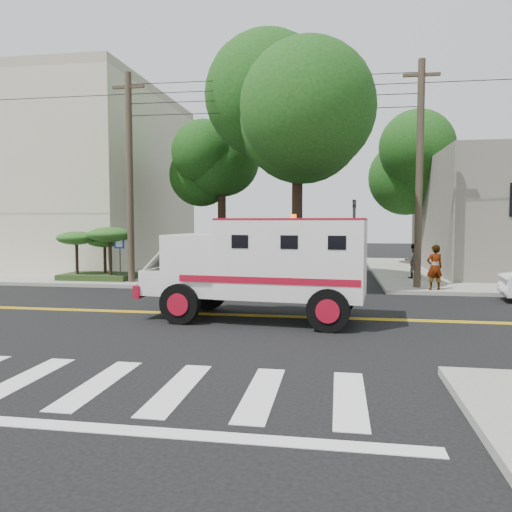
# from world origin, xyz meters

# --- Properties ---
(ground) EXTENTS (100.00, 100.00, 0.00)m
(ground) POSITION_xyz_m (0.00, 0.00, 0.00)
(ground) COLOR black
(ground) RESTS_ON ground
(sidewalk_nw) EXTENTS (17.00, 17.00, 0.15)m
(sidewalk_nw) POSITION_xyz_m (-13.50, 13.50, 0.07)
(sidewalk_nw) COLOR gray
(sidewalk_nw) RESTS_ON ground
(building_left) EXTENTS (16.00, 14.00, 10.00)m
(building_left) POSITION_xyz_m (-15.50, 15.00, 5.15)
(building_left) COLOR beige
(building_left) RESTS_ON sidewalk_nw
(utility_pole_left) EXTENTS (0.28, 0.28, 9.00)m
(utility_pole_left) POSITION_xyz_m (-5.60, 6.00, 4.50)
(utility_pole_left) COLOR #382D23
(utility_pole_left) RESTS_ON ground
(utility_pole_right) EXTENTS (0.28, 0.28, 9.00)m
(utility_pole_right) POSITION_xyz_m (6.30, 6.20, 4.50)
(utility_pole_right) COLOR #382D23
(utility_pole_right) RESTS_ON ground
(tree_main) EXTENTS (6.08, 5.70, 9.85)m
(tree_main) POSITION_xyz_m (1.94, 6.21, 7.20)
(tree_main) COLOR black
(tree_main) RESTS_ON ground
(tree_left) EXTENTS (4.48, 4.20, 7.70)m
(tree_left) POSITION_xyz_m (-2.68, 11.79, 5.73)
(tree_left) COLOR black
(tree_left) RESTS_ON ground
(tree_right) EXTENTS (4.80, 4.50, 8.20)m
(tree_right) POSITION_xyz_m (8.84, 15.77, 6.09)
(tree_right) COLOR black
(tree_right) RESTS_ON ground
(traffic_signal) EXTENTS (0.15, 0.18, 3.60)m
(traffic_signal) POSITION_xyz_m (3.80, 5.60, 2.23)
(traffic_signal) COLOR #3F3F42
(traffic_signal) RESTS_ON ground
(accessibility_sign) EXTENTS (0.45, 0.10, 2.02)m
(accessibility_sign) POSITION_xyz_m (-6.20, 6.17, 1.37)
(accessibility_sign) COLOR #3F3F42
(accessibility_sign) RESTS_ON ground
(palm_planter) EXTENTS (3.52, 2.63, 2.36)m
(palm_planter) POSITION_xyz_m (-7.44, 6.62, 1.65)
(palm_planter) COLOR #1E3314
(palm_planter) RESTS_ON sidewalk_nw
(armored_truck) EXTENTS (6.42, 2.99, 2.84)m
(armored_truck) POSITION_xyz_m (1.18, -0.54, 1.62)
(armored_truck) COLOR silver
(armored_truck) RESTS_ON ground
(pedestrian_a) EXTENTS (0.71, 0.55, 1.72)m
(pedestrian_a) POSITION_xyz_m (6.83, 5.50, 1.01)
(pedestrian_a) COLOR gray
(pedestrian_a) RESTS_ON sidewalk_ne
(pedestrian_b) EXTENTS (0.81, 0.65, 1.58)m
(pedestrian_b) POSITION_xyz_m (6.60, 9.35, 0.94)
(pedestrian_b) COLOR gray
(pedestrian_b) RESTS_ON sidewalk_ne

